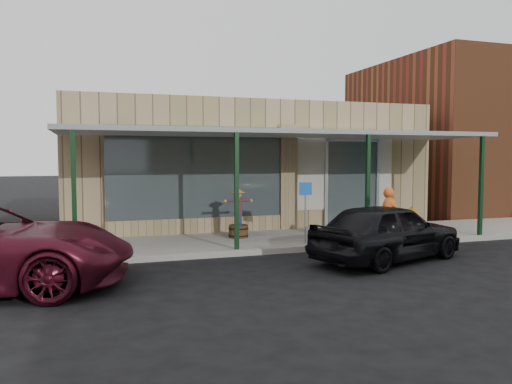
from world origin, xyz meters
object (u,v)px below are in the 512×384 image
object	(u,v)px
barrel_scarecrow	(238,221)
parked_sedan	(387,231)
barrel_pumpkin	(411,222)
handicap_sign	(305,204)

from	to	relation	value
barrel_scarecrow	parked_sedan	bearing A→B (deg)	-51.96
barrel_pumpkin	handicap_sign	size ratio (longest dim) A/B	0.47
barrel_scarecrow	parked_sedan	xyz separation A→B (m)	(2.59, -3.39, 0.07)
barrel_scarecrow	handicap_sign	bearing A→B (deg)	-45.20
barrel_scarecrow	parked_sedan	world-z (taller)	parked_sedan
barrel_pumpkin	handicap_sign	distance (m)	4.21
barrel_pumpkin	handicap_sign	bearing A→B (deg)	-164.94
parked_sedan	handicap_sign	bearing A→B (deg)	12.26
parked_sedan	barrel_scarecrow	bearing A→B (deg)	18.18
barrel_pumpkin	barrel_scarecrow	bearing A→B (deg)	176.15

